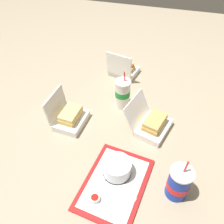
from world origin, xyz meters
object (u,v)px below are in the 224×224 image
object	(u,v)px
cake_container	(117,168)
clamshell_hotdog_center	(123,69)
clamshell_sandwich_back	(69,117)
ketchup_cup	(95,198)
plastic_fork	(104,182)
food_tray	(115,184)
soda_cup_corner	(123,94)
soda_cup_right	(179,183)
clamshell_sandwich_left	(152,124)

from	to	relation	value
cake_container	clamshell_hotdog_center	distance (m)	0.77
clamshell_hotdog_center	clamshell_sandwich_back	bearing A→B (deg)	159.96
ketchup_cup	plastic_fork	distance (m)	0.09
cake_container	clamshell_sandwich_back	size ratio (longest dim) A/B	0.66
ketchup_cup	clamshell_sandwich_back	world-z (taller)	clamshell_sandwich_back
plastic_fork	clamshell_hotdog_center	bearing A→B (deg)	-0.79
food_tray	ketchup_cup	size ratio (longest dim) A/B	10.13
plastic_fork	soda_cup_corner	size ratio (longest dim) A/B	0.46
clamshell_hotdog_center	soda_cup_right	world-z (taller)	soda_cup_right
soda_cup_corner	ketchup_cup	bearing A→B (deg)	-178.10
ketchup_cup	soda_cup_corner	distance (m)	0.61
food_tray	clamshell_sandwich_back	distance (m)	0.45
clamshell_sandwich_back	clamshell_hotdog_center	world-z (taller)	clamshell_hotdog_center
ketchup_cup	clamshell_sandwich_left	bearing A→B (deg)	-20.68
soda_cup_right	clamshell_sandwich_left	bearing A→B (deg)	24.37
plastic_fork	soda_cup_right	size ratio (longest dim) A/B	0.49
food_tray	soda_cup_right	bearing A→B (deg)	-83.82
clamshell_sandwich_left	soda_cup_right	xyz separation A→B (m)	(-0.34, -0.15, 0.04)
clamshell_sandwich_left	clamshell_hotdog_center	xyz separation A→B (m)	(0.45, 0.25, -0.00)
ketchup_cup	clamshell_hotdog_center	size ratio (longest dim) A/B	0.19
food_tray	clamshell_hotdog_center	bearing A→B (deg)	9.84
ketchup_cup	soda_cup_right	distance (m)	0.35
ketchup_cup	clamshell_hotdog_center	bearing A→B (deg)	5.04
ketchup_cup	soda_cup_right	world-z (taller)	soda_cup_right
clamshell_hotdog_center	soda_cup_right	xyz separation A→B (m)	(-0.79, -0.41, 0.04)
food_tray	clamshell_sandwich_back	size ratio (longest dim) A/B	2.04
cake_container	soda_cup_right	size ratio (longest dim) A/B	0.58
clamshell_hotdog_center	soda_cup_corner	bearing A→B (deg)	-168.79
cake_container	soda_cup_right	xyz separation A→B (m)	(-0.03, -0.27, 0.03)
clamshell_hotdog_center	soda_cup_corner	world-z (taller)	soda_cup_corner
soda_cup_corner	clamshell_sandwich_back	bearing A→B (deg)	130.03
clamshell_sandwich_left	clamshell_hotdog_center	distance (m)	0.52
food_tray	soda_cup_corner	size ratio (longest dim) A/B	1.69
cake_container	food_tray	bearing A→B (deg)	-177.11
clamshell_sandwich_left	ketchup_cup	bearing A→B (deg)	159.32
cake_container	soda_cup_corner	size ratio (longest dim) A/B	0.55
clamshell_sandwich_left	clamshell_sandwich_back	bearing A→B (deg)	97.77
cake_container	clamshell_sandwich_left	bearing A→B (deg)	-20.50
soda_cup_corner	clamshell_hotdog_center	bearing A→B (deg)	11.21
food_tray	clamshell_sandwich_back	xyz separation A→B (m)	(0.30, 0.33, 0.04)
food_tray	clamshell_hotdog_center	world-z (taller)	clamshell_hotdog_center
clamshell_sandwich_left	soda_cup_right	distance (m)	0.37
food_tray	clamshell_hotdog_center	size ratio (longest dim) A/B	1.97
clamshell_hotdog_center	plastic_fork	bearing A→B (deg)	-173.56
clamshell_sandwich_left	food_tray	bearing A→B (deg)	162.83
clamshell_sandwich_left	soda_cup_corner	world-z (taller)	soda_cup_corner
clamshell_hotdog_center	clamshell_sandwich_left	bearing A→B (deg)	-150.58
clamshell_hotdog_center	cake_container	bearing A→B (deg)	-169.65
clamshell_hotdog_center	soda_cup_corner	distance (m)	0.31
soda_cup_corner	cake_container	bearing A→B (deg)	-170.23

